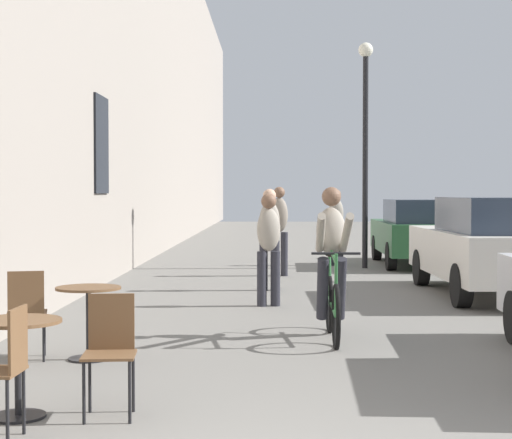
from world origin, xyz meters
TOP-DOWN VIEW (x-y plane):
  - building_facade_left at (-3.45, 14.00)m, footprint 0.54×68.00m
  - cafe_table_near at (-2.06, 2.19)m, footprint 0.64×0.64m
  - cafe_chair_near_toward_street at (-1.99, 1.61)m, footprint 0.39×0.39m
  - cafe_chair_near_toward_wall at (-1.40, 2.27)m, footprint 0.41×0.41m
  - cafe_table_mid at (-2.01, 4.33)m, footprint 0.64×0.64m
  - cafe_chair_mid_toward_street at (-2.60, 4.25)m, footprint 0.46×0.46m
  - cyclist_on_bicycle at (0.47, 5.63)m, footprint 0.52×1.76m
  - pedestrian_near at (-0.25, 8.29)m, footprint 0.38×0.30m
  - pedestrian_mid at (-0.24, 10.25)m, footprint 0.35×0.25m
  - pedestrian_far at (-0.06, 12.74)m, footprint 0.37×0.29m
  - pedestrian_furthest at (1.24, 15.15)m, footprint 0.35×0.25m
  - street_lamp at (1.83, 14.52)m, footprint 0.32×0.32m
  - parked_car_second at (3.31, 9.50)m, footprint 1.94×4.45m
  - parked_car_third at (3.13, 15.18)m, footprint 1.83×4.22m

SIDE VIEW (x-z plane):
  - cafe_chair_near_toward_street at x=-1.99m, z-range 0.07..0.96m
  - cafe_chair_near_toward_wall at x=-1.40m, z-range 0.07..0.96m
  - cafe_chair_mid_toward_street at x=-2.60m, z-range 0.07..0.96m
  - cafe_table_near at x=-2.06m, z-range 0.16..0.88m
  - cafe_table_mid at x=-2.01m, z-range 0.16..0.88m
  - parked_car_third at x=3.13m, z-range 0.03..1.52m
  - cyclist_on_bicycle at x=0.47m, z-range -0.06..1.68m
  - parked_car_second at x=3.31m, z-range 0.03..1.60m
  - pedestrian_near at x=-0.25m, z-range 0.10..1.73m
  - pedestrian_mid at x=-0.24m, z-range 0.11..1.82m
  - pedestrian_furthest at x=1.24m, z-range 0.11..1.83m
  - pedestrian_far at x=-0.06m, z-range 0.11..1.87m
  - street_lamp at x=1.83m, z-range 0.66..5.56m
  - building_facade_left at x=-3.45m, z-range 0.00..10.29m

